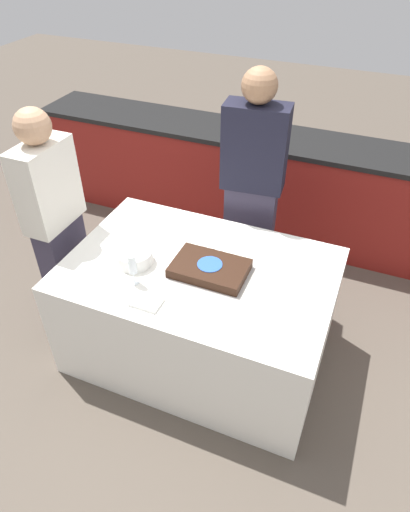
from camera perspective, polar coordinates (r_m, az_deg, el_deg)
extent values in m
plane|color=brown|center=(3.25, -0.63, -11.57)|extent=(14.00, 14.00, 0.00)
cube|color=maroon|center=(4.16, 8.15, 8.55)|extent=(4.40, 0.55, 0.88)
cube|color=black|center=(3.96, 8.76, 14.32)|extent=(4.40, 0.58, 0.04)
cube|color=white|center=(2.98, -0.68, -6.96)|extent=(1.61, 1.07, 0.75)
cube|color=#B7B2AD|center=(2.69, 0.59, -2.05)|extent=(0.48, 0.33, 0.00)
cube|color=black|center=(2.67, 0.60, -1.55)|extent=(0.44, 0.29, 0.06)
cylinder|color=#2D5BB7|center=(2.65, 0.60, -1.03)|extent=(0.15, 0.15, 0.00)
cylinder|color=white|center=(2.77, -8.81, -0.08)|extent=(0.22, 0.22, 0.09)
cylinder|color=white|center=(2.65, -8.79, -3.23)|extent=(0.06, 0.06, 0.00)
cylinder|color=white|center=(2.63, -8.87, -2.60)|extent=(0.01, 0.01, 0.07)
cylinder|color=white|center=(2.57, -9.08, -0.99)|extent=(0.05, 0.05, 0.12)
cylinder|color=white|center=(2.93, 1.04, 1.98)|extent=(0.18, 0.18, 0.00)
cylinder|color=white|center=(2.63, 11.76, -4.13)|extent=(0.18, 0.18, 0.00)
cube|color=white|center=(2.51, -7.32, -5.72)|extent=(0.16, 0.12, 0.02)
cube|color=#383347|center=(3.44, 5.43, 2.04)|extent=(0.37, 0.19, 0.92)
cube|color=black|center=(3.06, 6.27, 13.31)|extent=(0.44, 0.24, 0.57)
sphere|color=#936B4C|center=(2.92, 6.84, 20.41)|extent=(0.22, 0.22, 0.22)
cube|color=#383347|center=(3.39, -16.80, -1.57)|extent=(0.16, 0.35, 0.81)
cube|color=silver|center=(3.02, -19.14, 8.32)|extent=(0.20, 0.41, 0.55)
sphere|color=tan|center=(2.86, -20.77, 14.93)|extent=(0.22, 0.22, 0.22)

